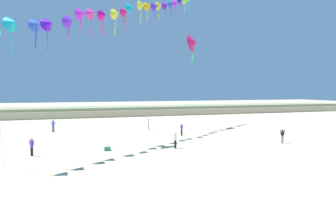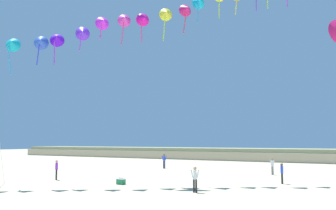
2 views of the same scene
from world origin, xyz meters
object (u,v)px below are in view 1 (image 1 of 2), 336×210
at_px(person_far_left, 32,145).
at_px(person_near_right, 175,139).
at_px(beach_cooler, 107,148).
at_px(person_far_right, 148,123).
at_px(person_mid_center, 182,129).
at_px(person_near_left, 282,135).
at_px(person_far_center, 53,125).
at_px(large_kite_mid_trail, 193,43).

bearing_deg(person_far_left, person_near_right, -2.59).
bearing_deg(beach_cooler, person_far_left, -177.36).
xyz_separation_m(person_far_right, beach_cooler, (-7.34, -13.25, -0.68)).
height_order(person_mid_center, person_far_left, person_far_left).
height_order(person_near_left, person_far_right, person_near_left).
distance_m(person_far_center, beach_cooler, 15.72).
relative_size(person_near_right, large_kite_mid_trail, 0.36).
xyz_separation_m(person_near_left, person_far_center, (-23.75, 16.56, 0.04)).
relative_size(person_near_left, large_kite_mid_trail, 0.37).
bearing_deg(person_near_right, beach_cooler, 172.22).
height_order(person_near_left, person_far_left, person_near_left).
relative_size(person_near_right, beach_cooler, 2.71).
bearing_deg(person_far_left, person_far_right, 44.49).
relative_size(person_far_left, large_kite_mid_trail, 0.37).
xyz_separation_m(large_kite_mid_trail, beach_cooler, (-14.02, -12.69, -12.39)).
bearing_deg(person_mid_center, person_far_center, 151.81).
relative_size(person_near_left, person_far_left, 1.01).
height_order(person_far_left, person_far_right, person_far_left).
xyz_separation_m(person_near_left, large_kite_mid_trail, (-4.23, 14.54, 11.67)).
distance_m(person_near_right, person_far_center, 19.66).
bearing_deg(person_near_left, large_kite_mid_trail, 106.20).
bearing_deg(person_near_right, person_far_left, 177.41).
bearing_deg(large_kite_mid_trail, person_far_right, 175.18).
relative_size(person_far_center, large_kite_mid_trail, 0.39).
xyz_separation_m(person_far_center, beach_cooler, (5.51, -14.71, -0.76)).
bearing_deg(beach_cooler, person_mid_center, 33.17).
bearing_deg(person_far_right, beach_cooler, -118.98).
bearing_deg(beach_cooler, person_near_right, -7.78).
bearing_deg(person_far_right, person_near_left, -54.18).
xyz_separation_m(person_near_left, person_far_right, (-10.90, 15.11, -0.04)).
height_order(person_near_left, person_mid_center, person_near_left).
distance_m(large_kite_mid_trail, beach_cooler, 22.60).
distance_m(person_mid_center, large_kite_mid_trail, 13.92).
distance_m(person_far_right, large_kite_mid_trail, 13.49).
relative_size(person_near_left, person_far_center, 0.96).
distance_m(person_far_center, large_kite_mid_trail, 22.82).
distance_m(person_near_left, person_mid_center, 11.79).
xyz_separation_m(person_near_right, beach_cooler, (-6.46, 0.88, -0.69)).
bearing_deg(person_far_center, person_far_right, -6.46).
distance_m(person_near_right, person_far_right, 14.16).
xyz_separation_m(person_far_right, person_far_center, (-12.85, 1.46, 0.07)).
bearing_deg(person_mid_center, person_near_right, -114.95).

